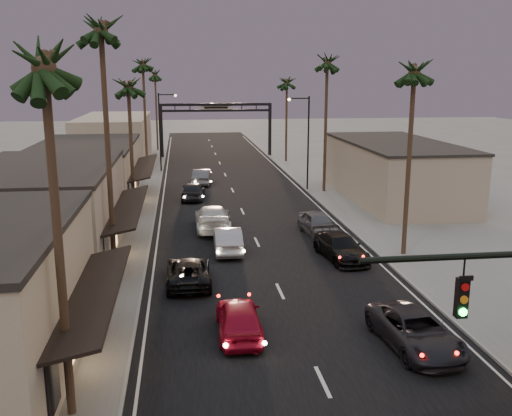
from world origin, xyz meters
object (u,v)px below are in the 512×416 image
object	(u,v)px
streetlight_right	(305,135)
oncoming_silver	(228,239)
palm_ld	(143,61)
curbside_black	(341,247)
palm_la	(43,52)
palm_lc	(128,81)
palm_ra	(415,65)
streetlight_left	(162,126)
curbside_near	(415,331)
oncoming_pickup	(188,272)
palm_rc	(287,79)
palm_lb	(100,22)
arch	(216,116)
palm_rb	(327,58)
palm_far	(155,72)
oncoming_red	(239,318)

from	to	relation	value
streetlight_right	oncoming_silver	world-z (taller)	streetlight_right
palm_ld	curbside_black	distance (m)	35.80
palm_la	palm_lc	bearing A→B (deg)	90.00
palm_lc	palm_ra	world-z (taller)	palm_ra
streetlight_left	palm_lc	bearing A→B (deg)	-94.37
streetlight_left	streetlight_right	bearing A→B (deg)	-43.21
palm_la	curbside_black	world-z (taller)	palm_la
palm_ra	curbside_near	world-z (taller)	palm_ra
oncoming_silver	curbside_black	xyz separation A→B (m)	(6.64, -2.40, -0.04)
oncoming_pickup	curbside_near	distance (m)	12.42
streetlight_right	palm_lc	distance (m)	18.66
palm_la	curbside_black	size ratio (longest dim) A/B	2.57
streetlight_right	streetlight_left	xyz separation A→B (m)	(-13.84, 13.00, 0.00)
palm_la	palm_rc	distance (m)	57.63
palm_lb	oncoming_pickup	distance (m)	13.36
oncoming_pickup	palm_la	bearing A→B (deg)	71.42
palm_la	palm_rc	size ratio (longest dim) A/B	1.08
arch	palm_ra	world-z (taller)	palm_ra
arch	curbside_black	distance (m)	46.66
palm_rb	oncoming_pickup	xyz separation A→B (m)	(-13.24, -23.30, -11.73)
palm_lb	streetlight_left	bearing A→B (deg)	87.33
palm_la	palm_far	xyz separation A→B (m)	(0.30, 69.00, 0.00)
arch	palm_la	distance (m)	61.88
palm_far	oncoming_silver	world-z (taller)	palm_far
palm_ld	oncoming_pickup	distance (m)	36.46
palm_la	palm_rb	world-z (taller)	palm_rb
palm_la	oncoming_silver	distance (m)	21.26
palm_ld	palm_ra	world-z (taller)	palm_ld
palm_ld	palm_rc	xyz separation A→B (m)	(17.20, 9.00, -1.95)
palm_rb	curbside_near	world-z (taller)	palm_rb
palm_rc	oncoming_pickup	bearing A→B (deg)	-107.00
palm_ra	palm_far	distance (m)	56.58
palm_rb	oncoming_red	size ratio (longest dim) A/B	3.10
arch	palm_far	xyz separation A→B (m)	(-8.30, 8.00, 5.91)
streetlight_right	curbside_near	xyz separation A→B (m)	(-2.56, -32.86, -4.59)
palm_lb	oncoming_red	xyz separation A→B (m)	(6.00, -7.76, -12.61)
palm_lb	palm_ld	distance (m)	33.01
streetlight_right	palm_la	distance (m)	39.68
streetlight_left	palm_rc	xyz separation A→B (m)	(15.52, 6.00, 5.14)
palm_ld	streetlight_left	bearing A→B (deg)	60.75
palm_ra	curbside_near	xyz separation A→B (m)	(-4.24, -11.86, -10.71)
streetlight_left	palm_ra	size ratio (longest dim) A/B	0.68
palm_ra	arch	bearing A→B (deg)	100.59
streetlight_left	palm_far	distance (m)	20.96
palm_lb	oncoming_red	size ratio (longest dim) A/B	3.32
palm_lb	palm_rb	bearing A→B (deg)	51.98
palm_la	palm_rb	distance (m)	39.01
palm_la	palm_lb	bearing A→B (deg)	90.00
palm_la	palm_far	bearing A→B (deg)	89.75
palm_rb	palm_rc	distance (m)	20.09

